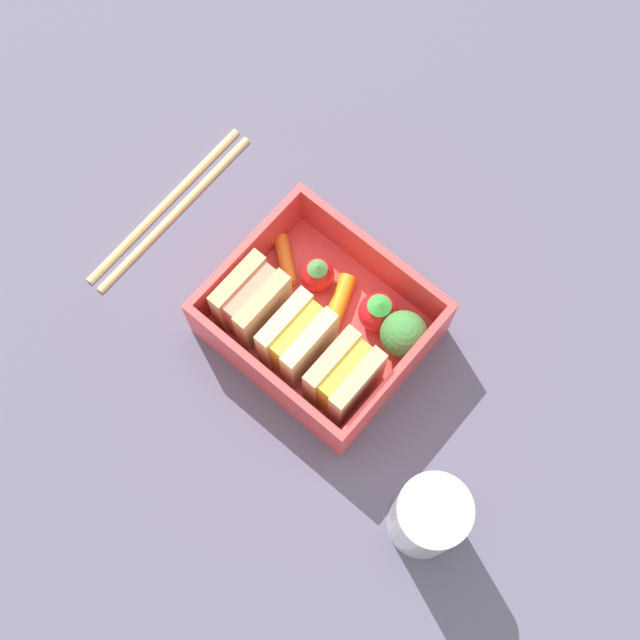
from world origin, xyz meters
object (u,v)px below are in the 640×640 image
Objects in this scene: drinking_glass at (428,517)px; broccoli_floret at (404,334)px; strawberry_left at (378,312)px; chopstick_pair at (167,210)px; sandwich_center at (252,302)px; carrot_stick_far_left at (341,303)px; sandwich_center_left at (297,339)px; strawberry_far_left at (318,274)px; carrot_stick_left at (285,260)px; sandwich_left at (344,377)px.

broccoli_floret is at bearing -44.43° from drinking_glass.
broccoli_floret is 1.20× the size of strawberry_left.
drinking_glass is at bearing 168.79° from chopstick_pair.
sandwich_center is 0.33× the size of chopstick_pair.
carrot_stick_far_left is at bearing 6.09° from broccoli_floret.
strawberry_left is at bearing -160.42° from carrot_stick_far_left.
strawberry_left is (-7.67, -6.03, -1.31)cm from sandwich_center.
sandwich_center_left is at bearing 172.01° from chopstick_pair.
broccoli_floret reaches higher than carrot_stick_far_left.
broccoli_floret is 8.52cm from strawberry_far_left.
carrot_stick_left is at bearing 8.76° from strawberry_far_left.
strawberry_left is 0.20× the size of chopstick_pair.
sandwich_center is at bearing 102.03° from carrot_stick_left.
chopstick_pair is 2.00× the size of drinking_glass.
drinking_glass reaches higher than broccoli_floret.
sandwich_center is 1.60× the size of strawberry_left.
sandwich_center is 1.33× the size of broccoli_floret.
strawberry_left is (2.76, -0.44, -0.89)cm from broccoli_floret.
carrot_stick_far_left is (2.93, 1.04, -0.97)cm from strawberry_left.
chopstick_pair is (14.00, 3.07, -2.32)cm from strawberry_far_left.
sandwich_center_left is at bearing 43.85° from broccoli_floret.
chopstick_pair is at bearing -11.21° from drinking_glass.
broccoli_floret is 6.02cm from carrot_stick_far_left.
drinking_glass is at bearing 149.79° from carrot_stick_far_left.
carrot_stick_far_left is at bearing 19.58° from strawberry_left.
sandwich_center_left is 16.19cm from drinking_glass.
strawberry_left is 20.19cm from chopstick_pair.
chopstick_pair is at bearing 12.37° from strawberry_far_left.
sandwich_center_left is at bearing 63.07° from strawberry_left.
strawberry_left is 5.72cm from strawberry_far_left.
strawberry_far_left is at bearing -167.63° from chopstick_pair.
strawberry_left is 1.14× the size of strawberry_far_left.
strawberry_far_left is at bearing 6.28° from strawberry_left.
broccoli_floret is (-5.82, -5.59, -0.42)cm from sandwich_center_left.
strawberry_far_left is (8.44, 0.19, -1.11)cm from broccoli_floret.
carrot_stick_far_left reaches higher than carrot_stick_left.
sandwich_center_left is 1.45× the size of carrot_stick_left.
sandwich_left is 1.00× the size of sandwich_center.
carrot_stick_left is (8.72, 1.09, -1.08)cm from strawberry_left.
drinking_glass reaches higher than sandwich_center.
chopstick_pair is at bearing -10.99° from sandwich_center.
carrot_stick_far_left is 5.79cm from carrot_stick_left.
strawberry_left is at bearing -172.86° from carrot_stick_left.
sandwich_center is at bearing 28.21° from broccoli_floret.
carrot_stick_far_left is 17.03cm from chopstick_pair.
sandwich_center is 1.45× the size of carrot_stick_left.
sandwich_center_left reaches higher than carrot_stick_far_left.
sandwich_center is 1.82× the size of strawberry_far_left.
sandwich_center_left reaches higher than strawberry_left.
sandwich_center_left is 1.33× the size of broccoli_floret.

